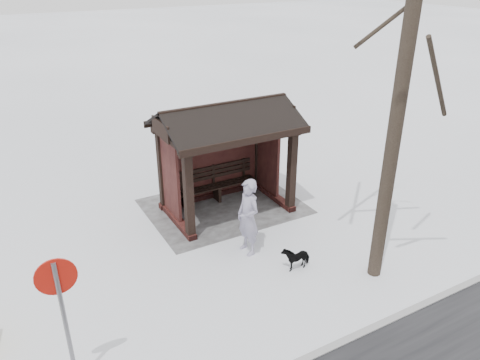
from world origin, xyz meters
name	(u,v)px	position (x,y,z in m)	size (l,w,h in m)	color
ground	(227,209)	(0.00, 0.00, 0.00)	(120.00, 120.00, 0.00)	white
kerb	(363,333)	(0.00, 5.50, 0.01)	(120.00, 0.15, 0.06)	gray
trampled_patch	(224,206)	(0.00, -0.20, 0.01)	(4.20, 3.20, 0.02)	gray
bus_shelter	(223,135)	(0.00, -0.16, 2.17)	(3.60, 2.40, 3.09)	#341413
pedestrian	(248,217)	(0.53, 2.09, 0.94)	(0.69, 0.45, 1.88)	#9690A9
dog	(296,257)	(-0.10, 3.16, 0.27)	(0.30, 0.65, 0.55)	black
road_sign	(60,297)	(4.92, 4.02, 1.74)	(0.62, 0.10, 2.43)	slate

